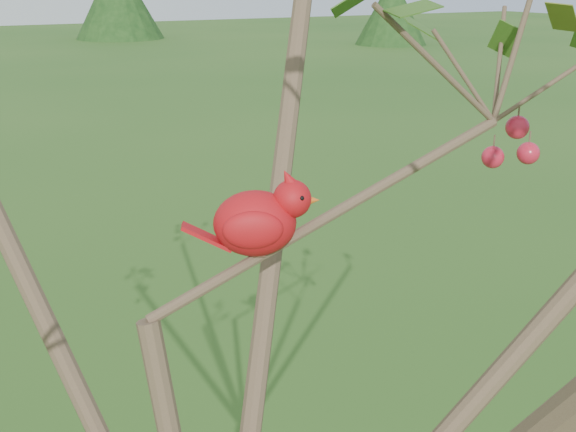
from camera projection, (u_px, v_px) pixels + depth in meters
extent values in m
sphere|color=red|center=(528.00, 153.00, 1.27)|extent=(0.04, 0.04, 0.04)
sphere|color=red|center=(517.00, 127.00, 1.22)|extent=(0.04, 0.04, 0.04)
sphere|color=red|center=(493.00, 157.00, 1.27)|extent=(0.04, 0.04, 0.04)
ellipsoid|color=#B30F0F|center=(255.00, 223.00, 1.08)|extent=(0.15, 0.14, 0.10)
sphere|color=#B30F0F|center=(292.00, 199.00, 1.08)|extent=(0.08, 0.08, 0.06)
cone|color=#B30F0F|center=(289.00, 180.00, 1.07)|extent=(0.05, 0.05, 0.04)
cone|color=#D85914|center=(311.00, 200.00, 1.08)|extent=(0.03, 0.03, 0.02)
ellipsoid|color=black|center=(305.00, 201.00, 1.08)|extent=(0.03, 0.03, 0.03)
cube|color=#B30F0F|center=(207.00, 237.00, 1.08)|extent=(0.08, 0.06, 0.04)
ellipsoid|color=#B30F0F|center=(251.00, 214.00, 1.12)|extent=(0.09, 0.06, 0.06)
ellipsoid|color=#B30F0F|center=(253.00, 230.00, 1.05)|extent=(0.09, 0.06, 0.06)
cylinder|color=#483626|center=(118.00, 0.00, 29.13)|extent=(0.46, 0.46, 3.05)
cylinder|color=#483626|center=(392.00, 13.00, 26.68)|extent=(0.35, 0.35, 2.30)
cone|color=black|center=(392.00, 10.00, 26.65)|extent=(2.69, 2.69, 2.49)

